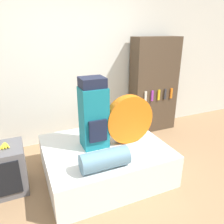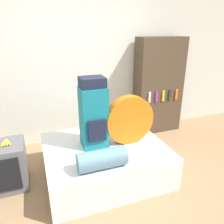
# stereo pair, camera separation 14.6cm
# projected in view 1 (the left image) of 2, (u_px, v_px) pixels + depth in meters

# --- Properties ---
(ground_plane) EXTENTS (16.00, 16.00, 0.00)m
(ground_plane) POSITION_uv_depth(u_px,v_px,m) (119.00, 198.00, 2.58)
(ground_plane) COLOR #997551
(wall_back) EXTENTS (8.00, 0.05, 2.60)m
(wall_back) POSITION_uv_depth(u_px,v_px,m) (75.00, 65.00, 3.61)
(wall_back) COLOR silver
(wall_back) RESTS_ON ground_plane
(bed) EXTENTS (1.54, 1.30, 0.44)m
(bed) POSITION_uv_depth(u_px,v_px,m) (105.00, 159.00, 2.95)
(bed) COLOR white
(bed) RESTS_ON ground_plane
(backpack) EXTENTS (0.32, 0.31, 0.90)m
(backpack) POSITION_uv_depth(u_px,v_px,m) (94.00, 114.00, 2.71)
(backpack) COLOR #14707F
(backpack) RESTS_ON bed
(tent_bag) EXTENTS (0.65, 0.12, 0.65)m
(tent_bag) POSITION_uv_depth(u_px,v_px,m) (129.00, 119.00, 2.85)
(tent_bag) COLOR orange
(tent_bag) RESTS_ON bed
(sleeping_roll) EXTENTS (0.54, 0.22, 0.22)m
(sleeping_roll) POSITION_uv_depth(u_px,v_px,m) (105.00, 159.00, 2.36)
(sleeping_roll) COLOR #5B849E
(sleeping_roll) RESTS_ON bed
(banana_bunch) EXTENTS (0.13, 0.18, 0.03)m
(banana_bunch) POSITION_uv_depth(u_px,v_px,m) (5.00, 146.00, 2.55)
(banana_bunch) COLOR yellow
(banana_bunch) RESTS_ON television
(bookshelf) EXTENTS (0.88, 0.35, 1.74)m
(bookshelf) POSITION_uv_depth(u_px,v_px,m) (154.00, 86.00, 4.08)
(bookshelf) COLOR #473828
(bookshelf) RESTS_ON ground_plane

